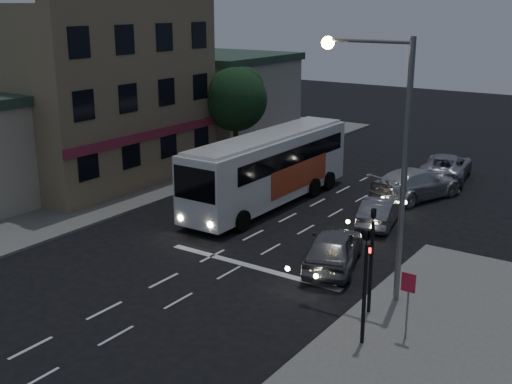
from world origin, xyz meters
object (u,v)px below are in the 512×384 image
Objects in this scene: car_sedan_a at (380,211)px; car_sedan_c at (446,166)px; car_sedan_b at (416,184)px; regulatory_sign at (408,295)px; car_suv at (333,248)px; streetlight at (387,140)px; traffic_signal_main at (372,248)px; traffic_signal_side at (365,273)px; street_tree at (236,96)px; tour_bus at (269,167)px.

car_sedan_a is 0.74× the size of car_sedan_c.
car_sedan_b is 2.58× the size of regulatory_sign.
streetlight is (2.66, -1.60, 4.92)m from car_suv.
streetlight is (-1.96, 2.44, 4.14)m from regulatory_sign.
traffic_signal_main is 2.10m from traffic_signal_side.
car_sedan_b is at bearing 105.28° from traffic_signal_side.
regulatory_sign is (5.16, -9.80, 0.92)m from car_sedan_a.
car_sedan_a is 14.03m from street_tree.
tour_bus is 2.20× the size of car_sedan_c.
traffic_signal_main is (2.92, -3.02, 1.61)m from car_suv.
tour_bus reaches higher than car_sedan_c.
car_sedan_b reaches higher than car_sedan_a.
traffic_signal_side is at bearing 91.87° from car_sedan_c.
car_sedan_b is 0.92× the size of street_tree.
car_sedan_c is (-0.68, 15.76, -0.05)m from car_suv.
car_sedan_b is at bearing 109.70° from regulatory_sign.
tour_bus is 6.29m from car_sedan_a.
street_tree reaches higher than traffic_signal_main.
car_suv is 1.17× the size of car_sedan_a.
car_sedan_c is at bearing -101.24° from car_sedan_a.
car_sedan_c is (-0.13, 10.00, 0.09)m from car_sedan_a.
car_sedan_a is 11.11m from regulatory_sign.
tour_bus is 5.51× the size of regulatory_sign.
traffic_signal_main is 0.66× the size of street_tree.
car_sedan_b is 0.63× the size of streetlight.
car_sedan_a is at bearing -23.87° from street_tree.
traffic_signal_main reaches higher than car_sedan_b.
traffic_signal_main is 1.00× the size of traffic_signal_side.
streetlight reaches higher than car_suv.
car_suv is 4.50m from traffic_signal_main.
car_sedan_b is (-0.71, 10.86, 0.01)m from car_suv.
car_sedan_c is at bearing 100.89° from streetlight.
car_sedan_c is at bearing 100.84° from traffic_signal_main.
regulatory_sign reaches higher than car_suv.
street_tree is at bearing -35.87° from car_sedan_a.
tour_bus is at bearing 60.60° from car_sedan_b.
car_suv reaches higher than car_sedan_a.
car_suv is 10.88m from car_sedan_b.
car_sedan_c is at bearing -71.22° from car_sedan_b.
traffic_signal_side is at bearing 124.49° from car_sedan_b.
streetlight reaches higher than traffic_signal_main.
street_tree is at bearing 140.49° from streetlight.
car_suv is 0.84× the size of car_sedan_b.
regulatory_sign is (5.30, -19.80, 0.83)m from car_sedan_c.
streetlight reaches higher than traffic_signal_side.
traffic_signal_side is 1.86× the size of regulatory_sign.
regulatory_sign is 0.35× the size of street_tree.
car_sedan_a is 9.49m from streetlight.
car_sedan_b is 12.72m from street_tree.
traffic_signal_side reaches higher than tour_bus.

